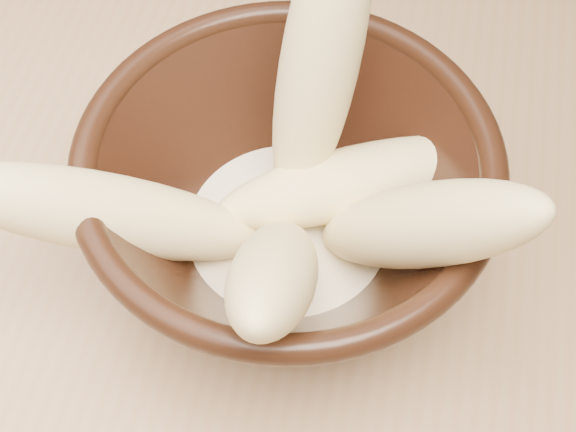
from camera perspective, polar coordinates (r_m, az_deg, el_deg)
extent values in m
cube|color=tan|center=(0.56, -14.76, -2.13)|extent=(1.20, 0.80, 0.04)
cylinder|color=black|center=(0.50, 0.00, -3.28)|extent=(0.10, 0.10, 0.01)
cylinder|color=black|center=(0.48, 0.00, -1.96)|extent=(0.10, 0.10, 0.01)
torus|color=black|center=(0.41, 0.00, 4.10)|extent=(0.22, 0.22, 0.02)
cylinder|color=#FFEECD|center=(0.47, 0.00, -1.28)|extent=(0.13, 0.13, 0.02)
ellipsoid|color=#F8DF92|center=(0.42, 2.23, 10.67)|extent=(0.07, 0.10, 0.20)
ellipsoid|color=#F8DF92|center=(0.42, -12.09, 0.09)|extent=(0.18, 0.11, 0.14)
ellipsoid|color=#F8DF92|center=(0.39, 9.27, -0.72)|extent=(0.14, 0.10, 0.16)
ellipsoid|color=#F8DF92|center=(0.45, 4.68, 2.41)|extent=(0.16, 0.10, 0.05)
ellipsoid|color=#F8DF92|center=(0.38, -0.95, -4.11)|extent=(0.06, 0.15, 0.16)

